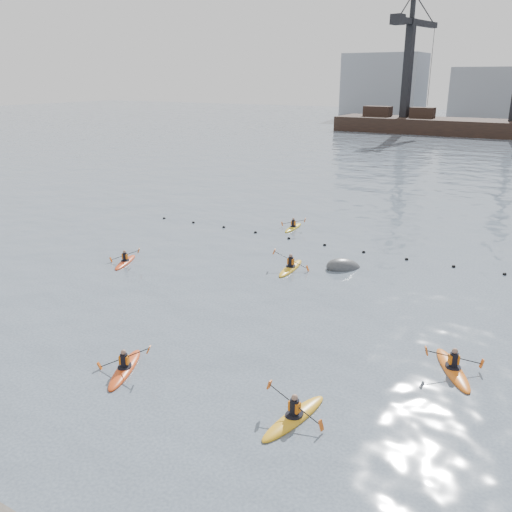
% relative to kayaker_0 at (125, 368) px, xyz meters
% --- Properties ---
extents(ground, '(400.00, 400.00, 0.00)m').
position_rel_kayaker_0_xyz_m(ground, '(1.99, -2.06, -0.10)').
color(ground, '#3D4959').
rests_on(ground, ground).
extents(float_line, '(33.24, 0.73, 0.24)m').
position_rel_kayaker_0_xyz_m(float_line, '(1.49, 20.47, -0.07)').
color(float_line, black).
rests_on(float_line, ground).
extents(barge_pier, '(72.00, 19.30, 29.50)m').
position_rel_kayaker_0_xyz_m(barge_pier, '(1.77, 107.93, 1.79)').
color(barge_pier, black).
rests_on(barge_pier, ground).
extents(kayaker_0, '(2.22, 3.37, 1.34)m').
position_rel_kayaker_0_xyz_m(kayaker_0, '(0.00, 0.00, 0.00)').
color(kayaker_0, '#CA4013').
rests_on(kayaker_0, ground).
extents(kayaker_1, '(2.44, 3.64, 1.28)m').
position_rel_kayaker_0_xyz_m(kayaker_1, '(7.57, 0.59, 0.01)').
color(kayaker_1, gold).
rests_on(kayaker_1, ground).
extents(kayaker_2, '(2.02, 3.08, 1.16)m').
position_rel_kayaker_0_xyz_m(kayaker_2, '(-9.67, 10.14, -0.01)').
color(kayaker_2, red).
rests_on(kayaker_2, ground).
extents(kayaker_3, '(2.45, 3.61, 1.33)m').
position_rel_kayaker_0_xyz_m(kayaker_3, '(0.18, 14.63, 0.01)').
color(kayaker_3, gold).
rests_on(kayaker_3, ground).
extents(kayaker_4, '(2.47, 3.53, 1.25)m').
position_rel_kayaker_0_xyz_m(kayaker_4, '(11.70, 6.94, 0.01)').
color(kayaker_4, orange).
rests_on(kayaker_4, ground).
extents(kayaker_5, '(2.10, 3.12, 1.07)m').
position_rel_kayaker_0_xyz_m(kayaker_5, '(-4.09, 23.37, -0.01)').
color(kayaker_5, gold).
rests_on(kayaker_5, ground).
extents(mooring_buoy, '(2.77, 2.93, 1.69)m').
position_rel_kayaker_0_xyz_m(mooring_buoy, '(2.99, 16.57, -0.10)').
color(mooring_buoy, '#383B3D').
rests_on(mooring_buoy, ground).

